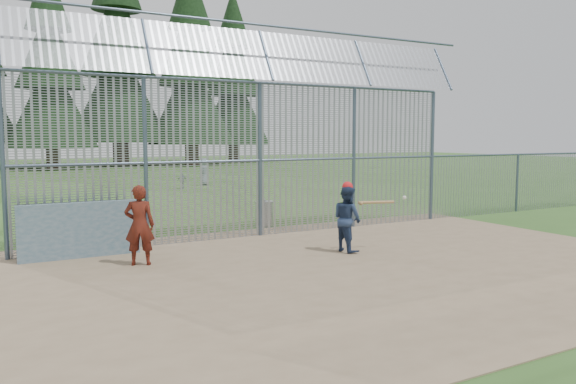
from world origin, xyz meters
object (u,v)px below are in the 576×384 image
onlooker (140,225)px  batter (347,219)px  trash_can (264,214)px  dugout_wall (80,230)px

onlooker → batter: bearing=-171.2°
onlooker → trash_can: bearing=-123.2°
batter → trash_can: size_ratio=1.82×
batter → trash_can: batter is taller
dugout_wall → trash_can: dugout_wall is taller
dugout_wall → trash_can: size_ratio=3.05×
batter → trash_can: 4.19m
batter → onlooker: 4.55m
batter → trash_can: (-0.01, 4.18, -0.39)m
trash_can → dugout_wall: bearing=-160.1°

